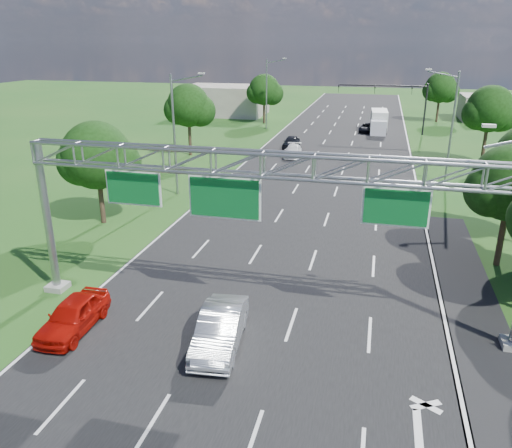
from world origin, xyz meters
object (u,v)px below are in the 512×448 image
(red_coupe, at_px, (73,315))
(silver_sedan, at_px, (220,329))
(sign_gantry, at_px, (264,178))
(traffic_signal, at_px, (400,97))
(box_truck, at_px, (379,122))

(red_coupe, xyz_separation_m, silver_sedan, (6.90, 0.42, 0.07))
(silver_sedan, bearing_deg, sign_gantry, 60.70)
(traffic_signal, height_order, red_coupe, traffic_signal)
(sign_gantry, distance_m, silver_sedan, 6.84)
(red_coupe, bearing_deg, sign_gantry, 20.28)
(red_coupe, distance_m, silver_sedan, 6.92)
(traffic_signal, xyz_separation_m, silver_sedan, (-8.40, -55.91, -4.34))
(silver_sedan, bearing_deg, box_truck, 78.26)
(box_truck, bearing_deg, traffic_signal, -33.92)
(traffic_signal, relative_size, red_coupe, 2.74)
(sign_gantry, relative_size, silver_sedan, 4.67)
(traffic_signal, bearing_deg, sign_gantry, -97.68)
(traffic_signal, bearing_deg, silver_sedan, -98.55)
(traffic_signal, height_order, box_truck, traffic_signal)
(sign_gantry, distance_m, box_truck, 55.01)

